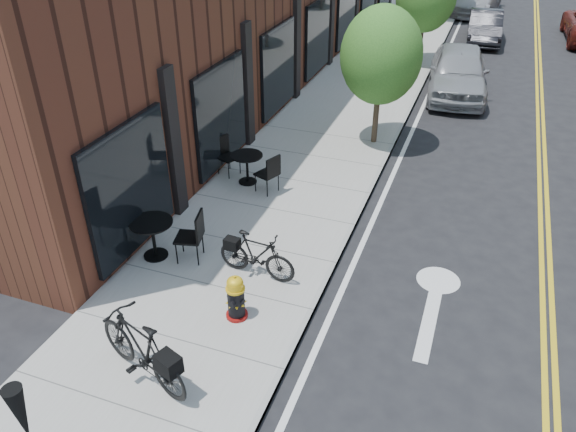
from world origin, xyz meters
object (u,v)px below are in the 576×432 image
at_px(parked_car_a, 458,71).
at_px(parked_car_b, 485,27).
at_px(bistro_set_b, 153,234).
at_px(bistro_set_c, 247,164).
at_px(bicycle_right, 257,255).
at_px(bicycle_left, 141,349).
at_px(fire_hydrant, 236,298).
at_px(patio_umbrella, 24,423).

relative_size(parked_car_a, parked_car_b, 1.19).
xyz_separation_m(bistro_set_b, bistro_set_c, (0.51, 3.53, -0.04)).
height_order(bicycle_right, bistro_set_b, bistro_set_b).
bearing_deg(bicycle_left, parked_car_a, -171.66).
bearing_deg(parked_car_b, bicycle_right, -102.23).
height_order(bicycle_right, bistro_set_c, bistro_set_c).
height_order(fire_hydrant, bicycle_right, bicycle_right).
bearing_deg(fire_hydrant, parked_car_a, 96.32).
bearing_deg(bicycle_left, fire_hydrant, 177.02).
relative_size(bicycle_left, bistro_set_c, 1.08).
distance_m(bicycle_left, bistro_set_b, 3.24).
bearing_deg(parked_car_a, bistro_set_c, -121.39).
distance_m(bicycle_left, patio_umbrella, 2.27).
bearing_deg(bicycle_right, bistro_set_b, 97.50).
bearing_deg(bicycle_left, bistro_set_b, -131.03).
bearing_deg(bistro_set_c, patio_umbrella, -61.34).
bearing_deg(parked_car_a, patio_umbrella, -106.16).
bearing_deg(parked_car_b, bicycle_left, -102.71).
bearing_deg(bistro_set_b, fire_hydrant, -38.63).
distance_m(bicycle_right, patio_umbrella, 5.22).
xyz_separation_m(bistro_set_b, parked_car_a, (4.71, 12.23, 0.16)).
relative_size(bicycle_left, bistro_set_b, 0.98).
distance_m(fire_hydrant, bistro_set_b, 2.56).
bearing_deg(patio_umbrella, parked_car_b, 81.61).
relative_size(fire_hydrant, parked_car_a, 0.19).
distance_m(bistro_set_c, parked_car_b, 16.85).
bearing_deg(bicycle_left, bicycle_right, -172.01).
xyz_separation_m(bicycle_left, patio_umbrella, (-0.06, -2.11, 0.83)).
bearing_deg(parked_car_a, bistro_set_b, -116.66).
relative_size(fire_hydrant, parked_car_b, 0.22).
bearing_deg(fire_hydrant, patio_umbrella, -85.28).
height_order(fire_hydrant, bistro_set_c, bistro_set_c).
bearing_deg(bistro_set_c, bicycle_left, -58.65).
height_order(fire_hydrant, parked_car_b, parked_car_b).
xyz_separation_m(fire_hydrant, patio_umbrella, (-0.81, -3.88, 1.01)).
xyz_separation_m(patio_umbrella, parked_car_b, (3.64, 24.69, -0.89)).
relative_size(bistro_set_b, patio_umbrella, 1.02).
bearing_deg(bistro_set_b, patio_umbrella, -86.74).
bearing_deg(bicycle_right, parked_car_b, -4.30).
xyz_separation_m(patio_umbrella, parked_car_a, (3.21, 17.19, -0.73)).
bearing_deg(bistro_set_b, parked_car_a, 55.27).
bearing_deg(fire_hydrant, bicycle_left, -96.61).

